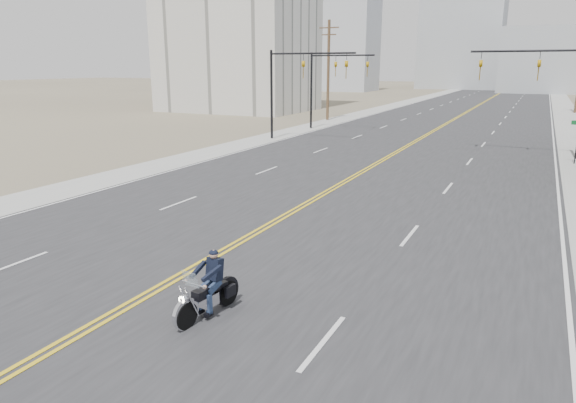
{
  "coord_description": "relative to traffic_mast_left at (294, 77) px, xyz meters",
  "views": [
    {
      "loc": [
        8.65,
        -5.18,
        5.76
      ],
      "look_at": [
        1.74,
        8.95,
        1.6
      ],
      "focal_mm": 32.0,
      "sensor_mm": 36.0,
      "label": 1
    }
  ],
  "objects": [
    {
      "name": "haze_bldg_b",
      "position": [
        16.98,
        93.0,
        2.06
      ],
      "size": [
        18.0,
        14.0,
        14.0
      ],
      "primitive_type": "cube",
      "color": "#ADB2B7",
      "rests_on": "ground"
    },
    {
      "name": "haze_bldg_a",
      "position": [
        -26.02,
        83.0,
        6.06
      ],
      "size": [
        14.0,
        12.0,
        22.0
      ],
      "primitive_type": "cube",
      "color": "#B7BCC6",
      "rests_on": "ground"
    },
    {
      "name": "road",
      "position": [
        8.98,
        38.0,
        -4.93
      ],
      "size": [
        20.0,
        200.0,
        0.01
      ],
      "primitive_type": "cube",
      "color": "#303033",
      "rests_on": "ground"
    },
    {
      "name": "haze_bldg_f",
      "position": [
        -41.02,
        98.0,
        3.06
      ],
      "size": [
        12.0,
        12.0,
        16.0
      ],
      "primitive_type": "cube",
      "color": "#ADB2B7",
      "rests_on": "ground"
    },
    {
      "name": "traffic_mast_far",
      "position": [
        -0.33,
        8.0,
        -0.06
      ],
      "size": [
        6.1,
        0.26,
        7.0
      ],
      "color": "black",
      "rests_on": "ground"
    },
    {
      "name": "haze_bldg_d",
      "position": [
        -3.02,
        108.0,
        8.06
      ],
      "size": [
        20.0,
        15.0,
        26.0
      ],
      "primitive_type": "cube",
      "color": "#ADB2B7",
      "rests_on": "ground"
    },
    {
      "name": "traffic_mast_left",
      "position": [
        0.0,
        0.0,
        0.0
      ],
      "size": [
        7.1,
        0.26,
        7.0
      ],
      "color": "black",
      "rests_on": "ground"
    },
    {
      "name": "motorcyclist",
      "position": [
        11.05,
        -28.05,
        -4.14
      ],
      "size": [
        1.13,
        2.13,
        1.59
      ],
      "primitive_type": null,
      "rotation": [
        0.0,
        0.0,
        3.01
      ],
      "color": "black",
      "rests_on": "ground"
    },
    {
      "name": "sidewalk_left",
      "position": [
        -2.52,
        38.0,
        -4.93
      ],
      "size": [
        3.0,
        200.0,
        0.01
      ],
      "primitive_type": "cube",
      "color": "#A5A5A0",
      "rests_on": "ground"
    },
    {
      "name": "utility_pole_left",
      "position": [
        -3.52,
        16.0,
        0.54
      ],
      "size": [
        2.2,
        0.3,
        10.5
      ],
      "color": "brown",
      "rests_on": "ground"
    },
    {
      "name": "sidewalk_right",
      "position": [
        20.48,
        38.0,
        -4.93
      ],
      "size": [
        3.0,
        200.0,
        0.01
      ],
      "primitive_type": "cube",
      "color": "#A5A5A0",
      "rests_on": "ground"
    },
    {
      "name": "traffic_mast_right",
      "position": [
        17.95,
        0.0,
        0.0
      ],
      "size": [
        7.1,
        0.26,
        7.0
      ],
      "color": "black",
      "rests_on": "ground"
    }
  ]
}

